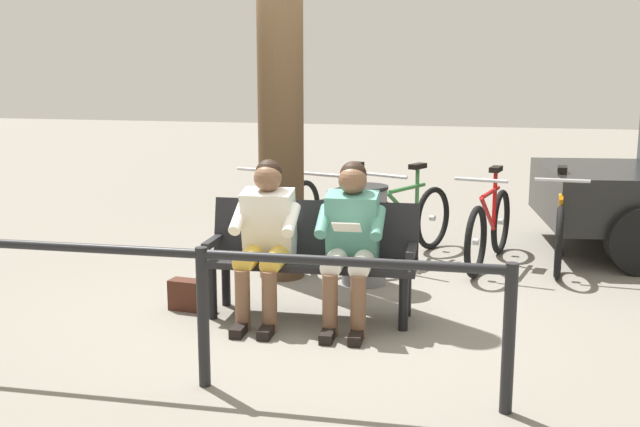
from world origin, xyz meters
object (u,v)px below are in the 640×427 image
Objects in this scene: bench at (312,250)px; person_reading at (351,236)px; handbag at (189,295)px; bicycle_silver at (407,223)px; tree_trunk at (280,73)px; bicycle_green at (489,228)px; bicycle_black at (347,222)px; bicycle_purple at (559,228)px; person_companion at (266,233)px; litter_bin at (364,235)px; bicycle_red at (280,215)px.

person_reading is (-0.33, 0.14, 0.16)m from bench.
handbag is 2.53m from bicycle_silver.
tree_trunk is 2.50m from bicycle_green.
person_reading is 2.07m from bicycle_black.
bench is 2.81m from bicycle_purple.
bench is 1.36× the size of person_companion.
litter_bin reaches higher than handbag.
bicycle_silver is (-1.00, -0.95, -1.47)m from tree_trunk.
bicycle_purple is at bearing -138.63° from person_companion.
tree_trunk is at bearing -55.90° from person_reading.
bicycle_green reaches higher than bench.
bicycle_silver reaches higher than litter_bin.
person_reading is 0.77× the size of bicycle_silver.
litter_bin is 2.03m from bicycle_purple.
person_companion is at bearing -0.05° from person_reading.
bench is 0.39m from person_reading.
litter_bin is (0.11, -1.08, -0.23)m from person_reading.
litter_bin is 0.53× the size of bicycle_red.
bench is 0.44× the size of tree_trunk.
bicycle_red reaches higher than handbag.
person_companion is 2.32m from bicycle_red.
bench is 0.99× the size of bicycle_red.
bicycle_silver is at bearing 100.10° from bicycle_red.
person_reading is 1.00× the size of person_companion.
litter_bin is (-0.77, 0.04, -1.39)m from tree_trunk.
person_companion is 0.72× the size of bicycle_green.
litter_bin is 0.99m from bicycle_black.
bicycle_purple is 1.08× the size of bicycle_silver.
tree_trunk is (0.55, -0.98, 1.32)m from bench.
tree_trunk is 2.34× the size of bicycle_silver.
bench is at bearing -27.31° from person_reading.
person_companion is 2.28m from bicycle_silver.
bicycle_green reaches higher than handbag.
bicycle_green is (-1.57, -2.07, -0.30)m from person_companion.
bicycle_purple is at bearing -146.57° from litter_bin.
person_companion is 0.85m from handbag.
litter_bin is 1.41m from bicycle_green.
bicycle_red is at bearing -79.09° from person_companion.
tree_trunk is at bearing -82.34° from person_companion.
bicycle_black is (0.14, -1.85, -0.15)m from bench.
bicycle_red is at bearing -64.54° from person_reading.
tree_trunk reaches higher than bench.
bicycle_red is (0.90, -2.04, -0.15)m from bench.
litter_bin is 1.57m from bicycle_red.
tree_trunk is 4.19× the size of litter_bin.
bicycle_purple is (-2.88, -2.20, 0.24)m from handbag.
bench is at bearing -22.65° from bicycle_green.
bench is 1.86m from bicycle_black.
handbag is 1.64m from litter_bin.
tree_trunk is 3.06m from bicycle_purple.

